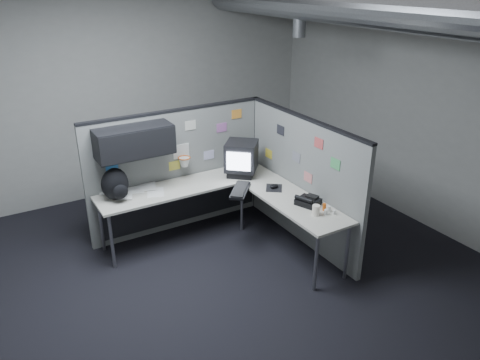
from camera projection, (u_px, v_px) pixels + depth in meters
room at (279, 86)px, 4.87m from camera, size 5.62×5.62×3.22m
partition_back at (167, 161)px, 5.91m from camera, size 2.44×0.42×1.63m
partition_right at (301, 180)px, 5.81m from camera, size 0.07×2.23×1.63m
desk at (216, 197)px, 5.83m from camera, size 2.31×2.11×0.73m
monitor at (241, 158)px, 6.10m from camera, size 0.55×0.55×0.45m
keyboard at (240, 190)px, 5.69m from camera, size 0.46×0.49×0.04m
mouse at (274, 187)px, 5.78m from camera, size 0.30×0.31×0.05m
phone at (308, 201)px, 5.37m from camera, size 0.30×0.31×0.12m
bottles at (328, 210)px, 5.19m from camera, size 0.13×0.18×0.08m
cup at (316, 210)px, 5.12m from camera, size 0.09×0.09×0.12m
papers at (131, 191)px, 5.70m from camera, size 0.76×0.67×0.02m
backpack at (115, 185)px, 5.42m from camera, size 0.36×0.34×0.39m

